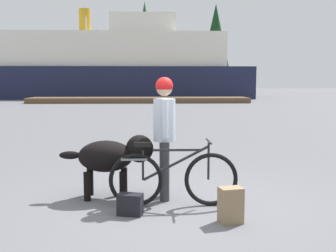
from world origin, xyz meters
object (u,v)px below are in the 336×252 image
object	(u,v)px
backpack	(231,205)
sailboat_moored	(88,93)
bicycle	(173,178)
ferry_boat	(119,67)
person_cyclist	(164,125)
handbag_pannier	(130,204)
dog	(113,156)

from	to	relation	value
backpack	sailboat_moored	bearing A→B (deg)	101.44
bicycle	ferry_boat	xyz separation A→B (m)	(-3.45, 35.14, 2.60)
person_cyclist	backpack	distance (m)	1.58
handbag_pannier	sailboat_moored	size ratio (longest dim) A/B	0.04
handbag_pannier	sailboat_moored	distance (m)	34.95
handbag_pannier	sailboat_moored	world-z (taller)	sailboat_moored
bicycle	dog	bearing A→B (deg)	151.90
ferry_boat	backpack	bearing A→B (deg)	-83.43
bicycle	handbag_pannier	world-z (taller)	bicycle
person_cyclist	ferry_boat	bearing A→B (deg)	95.49
bicycle	sailboat_moored	xyz separation A→B (m)	(-6.36, 34.11, 0.10)
dog	ferry_boat	distance (m)	34.85
bicycle	person_cyclist	xyz separation A→B (m)	(-0.10, 0.37, 0.70)
handbag_pannier	ferry_boat	bearing A→B (deg)	94.62
dog	backpack	xyz separation A→B (m)	(1.55, -1.16, -0.41)
bicycle	sailboat_moored	bearing A→B (deg)	100.57
ferry_boat	sailboat_moored	distance (m)	3.98
person_cyclist	handbag_pannier	bearing A→B (deg)	-123.30
bicycle	backpack	bearing A→B (deg)	-45.63
person_cyclist	sailboat_moored	xyz separation A→B (m)	(-6.26, 33.74, -0.60)
handbag_pannier	ferry_boat	distance (m)	35.73
person_cyclist	sailboat_moored	world-z (taller)	sailboat_moored
person_cyclist	dog	size ratio (longest dim) A/B	1.29
bicycle	dog	xyz separation A→B (m)	(-0.87, 0.46, 0.23)
ferry_boat	person_cyclist	bearing A→B (deg)	-84.51
bicycle	ferry_boat	bearing A→B (deg)	95.60
dog	sailboat_moored	size ratio (longest dim) A/B	0.18
bicycle	ferry_boat	size ratio (longest dim) A/B	0.07
dog	backpack	bearing A→B (deg)	-36.83
person_cyclist	ferry_boat	distance (m)	34.99
bicycle	backpack	distance (m)	0.99
person_cyclist	backpack	world-z (taller)	person_cyclist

